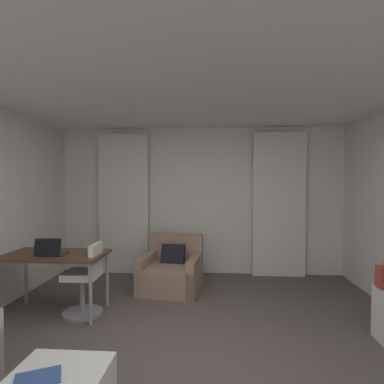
{
  "coord_description": "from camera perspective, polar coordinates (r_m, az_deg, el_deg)",
  "views": [
    {
      "loc": [
        0.25,
        -2.65,
        1.64
      ],
      "look_at": [
        -0.03,
        1.34,
        1.51
      ],
      "focal_mm": 29.54,
      "sensor_mm": 36.0,
      "label": 1
    }
  ],
  "objects": [
    {
      "name": "ceiling",
      "position": [
        2.84,
        -1.45,
        22.26
      ],
      "size": [
        5.12,
        6.12,
        0.06
      ],
      "primitive_type": "cube",
      "color": "white",
      "rests_on": "wall_left"
    },
    {
      "name": "curtain_left_panel",
      "position": [
        5.8,
        -12.29,
        -2.07
      ],
      "size": [
        0.9,
        0.06,
        2.5
      ],
      "color": "silver",
      "rests_on": "ground"
    },
    {
      "name": "ground_plane",
      "position": [
        3.13,
        -1.4,
        -29.78
      ],
      "size": [
        12.0,
        12.0,
        0.0
      ],
      "primitive_type": "plane",
      "color": "#564C47"
    },
    {
      "name": "laptop",
      "position": [
        4.24,
        -24.17,
        -9.82
      ],
      "size": [
        0.33,
        0.25,
        0.22
      ],
      "color": "#2D2D33",
      "rests_on": "desk"
    },
    {
      "name": "desk_chair",
      "position": [
        4.25,
        -18.67,
        -15.32
      ],
      "size": [
        0.48,
        0.48,
        0.88
      ],
      "color": "gray",
      "rests_on": "ground"
    },
    {
      "name": "wall_window",
      "position": [
        5.7,
        1.48,
        -1.59
      ],
      "size": [
        5.12,
        0.06,
        2.6
      ],
      "color": "silver",
      "rests_on": "ground"
    },
    {
      "name": "armchair",
      "position": [
        4.98,
        -3.69,
        -14.24
      ],
      "size": [
        0.95,
        0.97,
        0.8
      ],
      "color": "#997A66",
      "rests_on": "ground"
    },
    {
      "name": "desk",
      "position": [
        4.36,
        -23.46,
        -10.98
      ],
      "size": [
        1.22,
        0.67,
        0.75
      ],
      "color": "#4C3828",
      "rests_on": "ground"
    },
    {
      "name": "magazine_open",
      "position": [
        2.57,
        -26.1,
        -27.97
      ],
      "size": [
        0.34,
        0.3,
        0.01
      ],
      "color": "#335193",
      "rests_on": "coffee_table"
    },
    {
      "name": "curtain_right_panel",
      "position": [
        5.68,
        15.44,
        -2.17
      ],
      "size": [
        0.9,
        0.06,
        2.5
      ],
      "color": "silver",
      "rests_on": "ground"
    }
  ]
}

